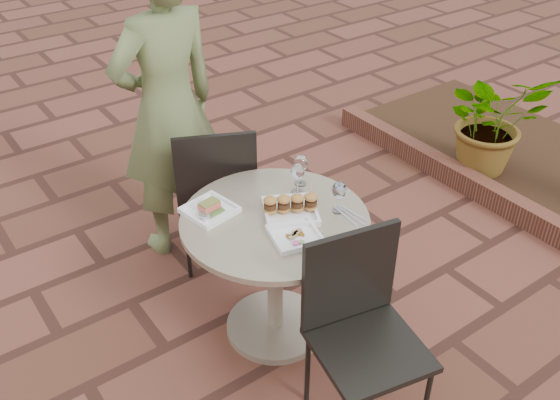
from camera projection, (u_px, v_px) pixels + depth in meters
ground at (340, 327)px, 3.35m from camera, size 60.00×60.00×0.00m
cafe_table at (275, 258)px, 3.07m from camera, size 0.90×0.90×0.73m
chair_far at (216, 187)px, 3.49m from camera, size 0.58×0.58×0.93m
chair_near at (360, 318)px, 2.64m from camera, size 0.52×0.52×0.93m
diner at (168, 108)px, 3.48m from camera, size 0.71×0.51×1.83m
plate_salmon at (210, 209)px, 2.96m from camera, size 0.25×0.25×0.06m
plate_sliders at (291, 207)px, 2.94m from camera, size 0.34×0.34×0.16m
plate_tuna at (295, 235)px, 2.80m from camera, size 0.26×0.26×0.03m
wine_glass_right at (339, 191)px, 2.92m from camera, size 0.07×0.07×0.16m
wine_glass_mid at (298, 172)px, 3.06m from camera, size 0.07×0.07×0.16m
wine_glass_far at (301, 164)px, 3.12m from camera, size 0.07×0.07×0.17m
steel_ramekin at (205, 217)px, 2.91m from camera, size 0.05×0.05×0.04m
cutlery_set at (350, 215)px, 2.95m from camera, size 0.10×0.20×0.00m
planter_curb at (491, 194)px, 4.28m from camera, size 0.12×3.00×0.15m
mulch_bed at (550, 169)px, 4.64m from camera, size 1.30×3.00×0.06m
potted_plant_a at (492, 120)px, 4.39m from camera, size 0.88×0.83×0.78m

